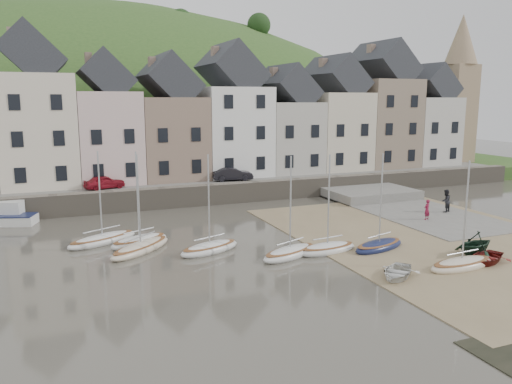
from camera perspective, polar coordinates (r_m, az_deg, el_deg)
name	(u,v)px	position (r m, az deg, el deg)	size (l,w,h in m)	color
ground	(294,258)	(30.78, 4.25, -7.39)	(160.00, 160.00, 0.00)	#484338
quay_land	(172,174)	(60.29, -9.37, 2.05)	(90.00, 30.00, 1.50)	#315220
quay_street	(199,181)	(49.15, -6.39, 1.18)	(70.00, 7.00, 0.10)	slate
seawall	(210,194)	(45.95, -5.18, -0.27)	(70.00, 1.20, 1.80)	slate
beach	(439,239)	(36.83, 19.83, -4.95)	(18.00, 26.00, 0.06)	#806E4E
slipway	(410,210)	(45.26, 16.88, -1.94)	(8.00, 18.00, 0.12)	slate
hillside	(109,262)	(90.82, -16.12, -7.54)	(134.40, 84.00, 84.00)	#315220
townhouse_terrace	(205,119)	(52.41, -5.71, 8.11)	(61.05, 8.00, 13.93)	silver
church_spire	(459,85)	(69.25, 21.77, 11.08)	(4.00, 4.00, 18.00)	#997F60
sailboat_0	(102,239)	(35.18, -16.82, -5.09)	(5.18, 3.68, 6.32)	white
sailboat_1	(139,241)	(34.19, -12.92, -5.34)	(4.39, 3.04, 6.32)	white
sailboat_2	(141,247)	(32.70, -12.79, -6.08)	(4.93, 4.62, 6.32)	beige
sailboat_3	(210,248)	(31.95, -5.21, -6.24)	(4.53, 2.93, 6.32)	white
sailboat_4	(290,252)	(30.98, 3.82, -6.76)	(4.65, 3.10, 6.32)	white
sailboat_5	(379,246)	(33.20, 13.61, -5.85)	(4.46, 2.68, 6.32)	#151D44
sailboat_6	(327,248)	(32.01, 8.01, -6.26)	(4.20, 1.94, 6.32)	white
sailboat_7	(462,264)	(31.06, 22.05, -7.48)	(4.59, 1.88, 6.32)	beige
motorboat_2	(1,217)	(43.12, -26.63, -2.50)	(5.64, 3.36, 1.70)	white
rowboat_white	(397,272)	(28.27, 15.51, -8.63)	(2.07, 2.90, 0.60)	silver
rowboat_green	(475,243)	(33.55, 23.37, -5.30)	(2.43, 2.82, 1.48)	black
rowboat_red	(486,258)	(32.40, 24.32, -6.71)	(2.17, 3.04, 0.63)	maroon
person_red	(427,210)	(41.68, 18.60, -1.88)	(0.57, 0.38, 1.58)	maroon
person_dark	(446,201)	(44.93, 20.47, -0.93)	(0.92, 0.72, 1.89)	#222328
car_left	(104,182)	(46.47, -16.62, 1.07)	(1.40, 3.49, 1.19)	maroon
car_right	(232,174)	(49.01, -2.65, 2.02)	(1.35, 3.87, 1.28)	black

